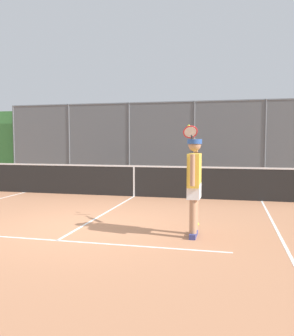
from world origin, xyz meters
TOP-DOWN VIEW (x-y plane):
  - ground_plane at (0.00, 0.00)m, footprint 60.00×60.00m
  - court_line_markings at (0.00, 1.28)m, footprint 7.58×9.11m
  - fence_backdrop at (0.00, -8.94)m, footprint 17.02×1.37m
  - tennis_net at (0.00, -3.99)m, footprint 9.74×0.09m
  - tennis_player at (-2.25, 0.17)m, footprint 0.47×1.44m
  - tennis_ball_near_net at (-2.25, -0.64)m, footprint 0.07×0.07m

SIDE VIEW (x-z plane):
  - ground_plane at x=0.00m, z-range 0.00..0.00m
  - court_line_markings at x=0.00m, z-range 0.00..0.01m
  - tennis_ball_near_net at x=-2.25m, z-range 0.00..0.07m
  - tennis_net at x=0.00m, z-range -0.04..1.03m
  - tennis_player at x=-2.25m, z-range 0.02..2.06m
  - fence_backdrop at x=0.00m, z-range -0.13..3.22m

